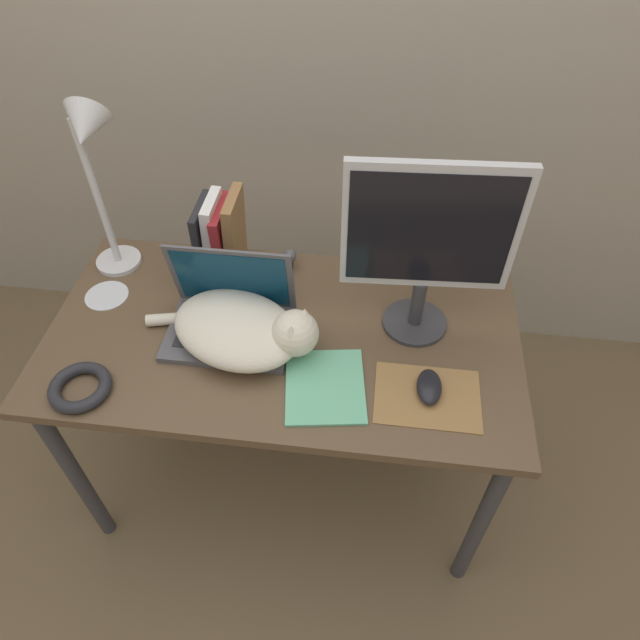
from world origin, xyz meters
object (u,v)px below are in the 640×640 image
cat (244,329)px  external_monitor (428,242)px  notepad (325,386)px  webcam (290,257)px  cd_disc (107,296)px  desk_lamp (92,161)px  laptop (230,317)px  cable_coil (80,387)px  book_row (221,238)px  computer_mouse (429,387)px

cat → external_monitor: 0.50m
notepad → cat: bearing=153.1°
external_monitor → webcam: (-0.36, 0.18, -0.24)m
cd_disc → cat: bearing=-16.8°
desk_lamp → notepad: desk_lamp is taller
laptop → webcam: laptop is taller
laptop → cd_disc: size_ratio=2.68×
laptop → external_monitor: size_ratio=0.66×
webcam → laptop: bearing=-113.8°
cable_coil → book_row: bearing=62.9°
cat → laptop: bearing=135.1°
cable_coil → webcam: (0.43, 0.50, 0.03)m
cd_disc → book_row: bearing=25.9°
laptop → computer_mouse: size_ratio=3.06×
desk_lamp → laptop: bearing=-28.2°
external_monitor → notepad: bearing=-131.8°
cat → book_row: bearing=113.5°
cat → cable_coil: (-0.36, -0.19, -0.04)m
book_row → webcam: size_ratio=3.90×
laptop → cd_disc: bearing=168.1°
cat → cd_disc: bearing=163.2°
external_monitor → cd_disc: external_monitor is taller
external_monitor → notepad: external_monitor is taller
computer_mouse → cat: bearing=168.7°
computer_mouse → webcam: (-0.40, 0.40, 0.02)m
desk_lamp → book_row: bearing=7.4°
cable_coil → desk_lamp: bearing=95.8°
computer_mouse → book_row: 0.70m
webcam → cable_coil: bearing=-130.3°
cat → cd_disc: 0.45m
laptop → book_row: book_row is taller
notepad → external_monitor: bearing=48.2°
laptop → desk_lamp: desk_lamp is taller
desk_lamp → cable_coil: size_ratio=3.52×
cable_coil → computer_mouse: bearing=6.9°
external_monitor → notepad: 0.42m
cat → desk_lamp: 0.56m
cable_coil → webcam: 0.66m
external_monitor → computer_mouse: 0.34m
book_row → notepad: 0.53m
webcam → cat: bearing=-101.8°
laptop → computer_mouse: 0.54m
laptop → cable_coil: 0.40m
cat → notepad: (0.22, -0.11, -0.05)m
cat → webcam: size_ratio=7.17×
desk_lamp → cd_disc: bearing=-100.4°
external_monitor → notepad: (-0.21, -0.24, -0.27)m
cat → computer_mouse: bearing=-11.3°
webcam → cd_disc: webcam is taller
computer_mouse → cd_disc: computer_mouse is taller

